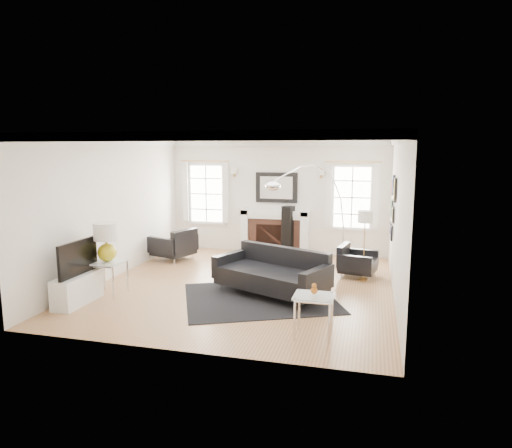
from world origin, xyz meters
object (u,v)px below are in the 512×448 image
(armchair_right, at_px, (356,262))
(coffee_table, at_px, (296,274))
(armchair_left, at_px, (175,246))
(fireplace, at_px, (275,233))
(arc_floor_lamp, at_px, (310,212))
(sofa, at_px, (273,274))
(gourd_lamp, at_px, (106,239))

(armchair_right, bearing_deg, coffee_table, -125.09)
(armchair_left, bearing_deg, coffee_table, -29.92)
(fireplace, height_order, arc_floor_lamp, arc_floor_lamp)
(coffee_table, relative_size, arc_floor_lamp, 0.38)
(sofa, xyz_separation_m, arc_floor_lamp, (0.39, 1.89, 0.90))
(sofa, bearing_deg, armchair_right, 47.72)
(armchair_right, height_order, gourd_lamp, gourd_lamp)
(arc_floor_lamp, bearing_deg, sofa, -101.74)
(sofa, bearing_deg, gourd_lamp, -164.10)
(armchair_left, relative_size, coffee_table, 1.24)
(sofa, bearing_deg, fireplace, 101.53)
(gourd_lamp, bearing_deg, coffee_table, 15.79)
(arc_floor_lamp, bearing_deg, coffee_table, -90.00)
(fireplace, distance_m, arc_floor_lamp, 1.78)
(sofa, relative_size, arc_floor_lamp, 0.96)
(armchair_left, relative_size, gourd_lamp, 1.61)
(sofa, distance_m, armchair_left, 3.39)
(coffee_table, xyz_separation_m, arc_floor_lamp, (-0.00, 1.78, 0.90))
(armchair_left, height_order, armchair_right, armchair_left)
(armchair_left, distance_m, armchair_right, 4.20)
(fireplace, bearing_deg, arc_floor_lamp, -50.52)
(armchair_right, distance_m, gourd_lamp, 4.90)
(sofa, bearing_deg, armchair_left, 145.22)
(arc_floor_lamp, bearing_deg, armchair_right, -19.18)
(armchair_right, bearing_deg, sofa, -132.28)
(armchair_right, xyz_separation_m, arc_floor_lamp, (-1.01, 0.35, 0.97))
(fireplace, xyz_separation_m, arc_floor_lamp, (1.03, -1.25, 0.73))
(fireplace, height_order, armchair_left, fireplace)
(arc_floor_lamp, bearing_deg, gourd_lamp, -140.18)
(armchair_right, xyz_separation_m, coffee_table, (-1.01, -1.43, 0.07))
(sofa, bearing_deg, coffee_table, 15.04)
(fireplace, xyz_separation_m, sofa, (0.64, -3.14, -0.18))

